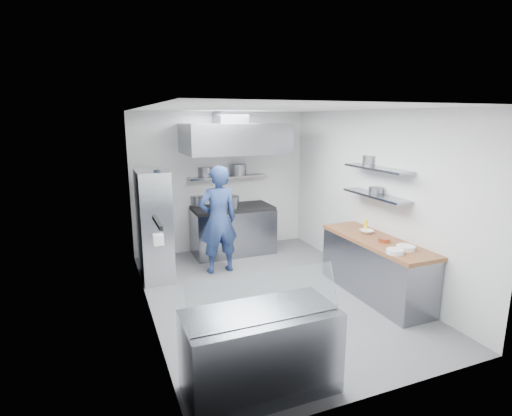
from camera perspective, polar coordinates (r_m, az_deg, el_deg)
name	(u,v)px	position (r m, az deg, el deg)	size (l,w,h in m)	color
floor	(270,294)	(6.34, 2.07, -12.23)	(5.00, 5.00, 0.00)	#5E5E60
ceiling	(272,109)	(5.75, 2.30, 13.99)	(5.00, 5.00, 0.00)	silver
wall_back	(221,182)	(8.19, -4.98, 3.73)	(3.60, 0.02, 2.80)	white
wall_front	(383,261)	(3.83, 17.74, -7.28)	(3.60, 0.02, 2.80)	white
wall_left	(146,217)	(5.42, -15.46, -1.30)	(5.00, 0.02, 2.80)	white
wall_right	(371,198)	(6.81, 16.16, 1.45)	(5.00, 0.02, 2.80)	white
gas_range	(233,231)	(8.05, -3.33, -3.32)	(1.60, 0.80, 0.90)	gray
cooktop	(232,208)	(7.93, -3.38, 0.01)	(1.57, 0.78, 0.06)	black
stock_pot_left	(198,200)	(8.11, -8.28, 1.12)	(0.29, 0.29, 0.20)	slate
stock_pot_mid	(229,202)	(7.74, -3.81, 0.82)	(0.38, 0.38, 0.24)	slate
over_range_shelf	(228,177)	(8.05, -3.98, 4.46)	(1.60, 0.30, 0.04)	gray
shelf_pot_a	(205,172)	(8.05, -7.28, 5.18)	(0.28, 0.28, 0.18)	slate
shelf_pot_b	(238,170)	(8.17, -2.55, 5.51)	(0.32, 0.32, 0.22)	slate
extractor_hood	(235,138)	(7.59, -3.08, 9.89)	(1.90, 1.15, 0.55)	gray
hood_duct	(230,118)	(7.79, -3.67, 12.75)	(0.55, 0.55, 0.24)	slate
red_firebox	(160,185)	(7.86, -13.61, 3.19)	(0.22, 0.10, 0.26)	red
chef	(218,220)	(6.96, -5.41, -1.69)	(0.69, 0.45, 1.90)	navy
wire_rack	(154,225)	(6.90, -14.37, -2.36)	(0.50, 0.90, 1.85)	silver
rack_bin_a	(158,239)	(6.52, -13.79, -4.34)	(0.15, 0.19, 0.17)	white
rack_bin_b	(152,202)	(6.87, -14.61, 0.79)	(0.15, 0.20, 0.18)	yellow
rack_jar	(157,176)	(6.39, -13.92, 4.51)	(0.11, 0.11, 0.18)	black
knife_strip	(157,222)	(4.52, -13.91, -2.01)	(0.04, 0.55, 0.05)	black
prep_counter_base	(375,269)	(6.43, 16.64, -8.35)	(0.62, 2.00, 0.84)	gray
prep_counter_top	(377,241)	(6.28, 16.90, -4.51)	(0.65, 2.04, 0.06)	brown
plate_stack_a	(406,248)	(5.88, 20.58, -5.34)	(0.26, 0.26, 0.06)	white
plate_stack_b	(395,251)	(5.67, 19.24, -5.88)	(0.23, 0.23, 0.06)	white
copper_pan	(384,240)	(6.14, 17.84, -4.39)	(0.16, 0.16, 0.06)	#B75333
squeeze_bottle	(366,226)	(6.63, 15.41, -2.43)	(0.06, 0.06, 0.18)	yellow
mixing_bowl	(366,232)	(6.53, 15.51, -3.26)	(0.21, 0.21, 0.05)	white
wall_shelf_lower	(376,195)	(6.46, 16.72, 1.73)	(0.30, 1.30, 0.04)	gray
wall_shelf_upper	(377,168)	(6.40, 16.95, 5.42)	(0.30, 1.30, 0.04)	gray
shelf_pot_c	(376,190)	(6.51, 16.74, 2.43)	(0.21, 0.21, 0.10)	slate
shelf_pot_d	(371,160)	(6.80, 16.05, 6.64)	(0.25, 0.25, 0.14)	slate
display_case	(260,352)	(4.17, 0.64, -19.86)	(1.50, 0.70, 0.85)	gray
display_glass	(266,296)	(3.76, 1.38, -12.47)	(1.47, 0.02, 0.45)	silver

